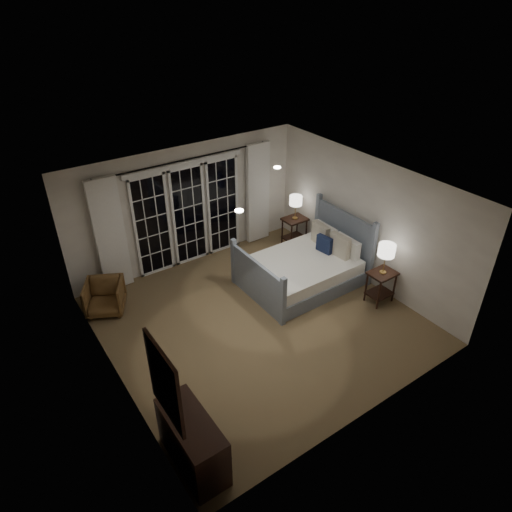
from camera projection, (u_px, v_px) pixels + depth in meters
floor at (258, 320)px, 8.09m from camera, size 5.00×5.00×0.00m
ceiling at (258, 190)px, 6.77m from camera, size 5.00×5.00×0.00m
wall_left at (108, 317)px, 6.22m from camera, size 0.02×5.00×2.50m
wall_right at (366, 221)px, 8.63m from camera, size 0.02×5.00×2.50m
wall_back at (187, 206)px, 9.17m from camera, size 5.00×0.02×2.50m
wall_front at (373, 349)px, 5.68m from camera, size 5.00×0.02×2.50m
french_doors at (189, 214)px, 9.23m from camera, size 2.50×0.04×2.20m
curtain_rod at (185, 160)px, 8.57m from camera, size 3.50×0.03×0.03m
curtain_left at (110, 236)px, 8.35m from camera, size 0.55×0.10×2.25m
curtain_right at (258, 193)px, 9.94m from camera, size 0.55×0.10×2.25m
downlight_a at (277, 167)px, 7.58m from camera, size 0.12×0.12×0.01m
downlight_b at (239, 211)px, 6.20m from camera, size 0.12×0.12×0.01m
bed at (304, 268)px, 8.92m from camera, size 2.18×1.56×1.27m
nightstand_left at (381, 282)px, 8.35m from camera, size 0.49×0.39×0.63m
nightstand_right at (294, 227)px, 10.12m from camera, size 0.51×0.41×0.66m
lamp_left at (387, 250)px, 7.99m from camera, size 0.30×0.30×0.59m
lamp_right at (296, 201)px, 9.77m from camera, size 0.28×0.28×0.54m
armchair at (105, 297)px, 8.17m from camera, size 0.88×0.89×0.60m
dresser at (193, 442)px, 5.55m from camera, size 0.46×1.09×0.77m
mirror at (165, 383)px, 4.82m from camera, size 0.05×0.85×1.00m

